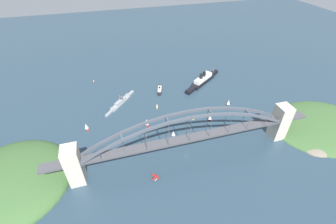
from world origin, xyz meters
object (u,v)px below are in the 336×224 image
object	(u,v)px
naval_cruiser	(121,102)
small_boat_1	(86,126)
small_boat_7	(228,102)
harbor_arch_bridge	(188,140)
seaplane_taxiing_near_bridge	(155,177)
small_boat_2	(238,125)
small_boat_8	(94,81)
small_boat_6	(147,122)
harbor_ferry_steamer	(160,90)
small_boat_0	(157,107)
small_boat_5	(173,133)
ocean_liner	(203,80)
small_boat_3	(191,118)
small_boat_4	(210,117)

from	to	relation	value
naval_cruiser	small_boat_1	xyz separation A→B (m)	(-51.58, -47.12, 2.21)
small_boat_7	harbor_arch_bridge	bearing A→B (deg)	-140.38
seaplane_taxiing_near_bridge	small_boat_2	world-z (taller)	small_boat_2
naval_cruiser	small_boat_2	world-z (taller)	naval_cruiser
naval_cruiser	small_boat_8	world-z (taller)	naval_cruiser
naval_cruiser	small_boat_6	size ratio (longest dim) A/B	5.37
harbor_ferry_steamer	seaplane_taxiing_near_bridge	bearing A→B (deg)	-106.23
small_boat_8	small_boat_0	bearing A→B (deg)	-49.55
naval_cruiser	small_boat_5	world-z (taller)	naval_cruiser
small_boat_1	naval_cruiser	bearing A→B (deg)	42.41
ocean_liner	small_boat_2	world-z (taller)	ocean_liner
ocean_liner	small_boat_2	distance (m)	122.95
small_boat_2	small_boat_6	distance (m)	125.11
harbor_arch_bridge	small_boat_2	xyz separation A→B (m)	(85.32, 30.29, -23.60)
small_boat_1	small_boat_3	world-z (taller)	small_boat_1
small_boat_3	seaplane_taxiing_near_bridge	bearing A→B (deg)	-130.79
harbor_arch_bridge	small_boat_5	xyz separation A→B (m)	(-4.82, 38.02, -23.23)
harbor_arch_bridge	ocean_liner	world-z (taller)	harbor_arch_bridge
ocean_liner	small_boat_3	world-z (taller)	ocean_liner
small_boat_0	small_boat_7	size ratio (longest dim) A/B	1.12
small_boat_4	small_boat_6	distance (m)	89.58
small_boat_1	small_boat_2	world-z (taller)	small_boat_1
small_boat_4	small_boat_7	size ratio (longest dim) A/B	0.97
small_boat_3	harbor_ferry_steamer	bearing A→B (deg)	106.00
harbor_ferry_steamer	small_boat_8	world-z (taller)	harbor_ferry_steamer
small_boat_1	harbor_ferry_steamer	bearing A→B (deg)	28.85
seaplane_taxiing_near_bridge	small_boat_7	bearing A→B (deg)	35.82
harbor_ferry_steamer	small_boat_0	distance (m)	46.46
harbor_arch_bridge	small_boat_4	bearing A→B (deg)	44.99
small_boat_0	small_boat_2	size ratio (longest dim) A/B	1.37
harbor_ferry_steamer	small_boat_2	xyz separation A→B (m)	(79.35, -119.14, 1.23)
seaplane_taxiing_near_bridge	small_boat_1	distance (m)	125.93
ocean_liner	naval_cruiser	xyz separation A→B (m)	(-147.66, -22.50, -3.35)
naval_cruiser	small_boat_8	xyz separation A→B (m)	(-37.69, 80.36, -1.70)
harbor_ferry_steamer	small_boat_6	distance (m)	89.15
harbor_arch_bridge	seaplane_taxiing_near_bridge	bearing A→B (deg)	-154.16
small_boat_0	small_boat_3	size ratio (longest dim) A/B	1.06
small_boat_5	ocean_liner	bearing A→B (deg)	51.83
small_boat_6	small_boat_0	bearing A→B (deg)	56.84
naval_cruiser	small_boat_6	distance (m)	67.54
small_boat_8	small_boat_1	bearing A→B (deg)	-96.22
small_boat_5	small_boat_8	size ratio (longest dim) A/B	0.99
small_boat_0	small_boat_3	xyz separation A→B (m)	(40.10, -41.18, 0.01)
small_boat_8	small_boat_3	bearing A→B (deg)	-48.44
harbor_ferry_steamer	small_boat_1	xyz separation A→B (m)	(-119.48, -65.82, 2.45)
small_boat_4	small_boat_7	xyz separation A→B (m)	(42.80, 26.02, 0.21)
small_boat_2	small_boat_8	distance (m)	258.64
small_boat_0	ocean_liner	bearing A→B (deg)	26.42
small_boat_4	small_boat_6	bearing A→B (deg)	170.59
small_boat_2	small_boat_8	bearing A→B (deg)	135.65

